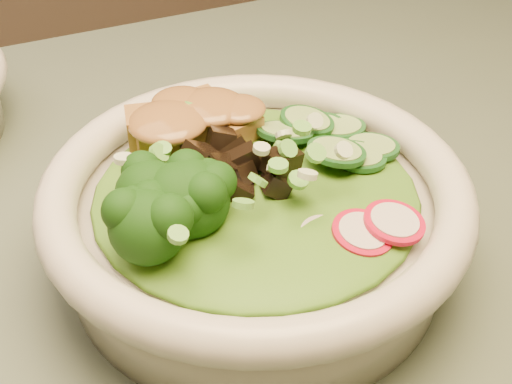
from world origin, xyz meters
name	(u,v)px	position (x,y,z in m)	size (l,w,h in m)	color
dining_table	(196,363)	(0.00, 0.00, 0.64)	(1.20, 0.80, 0.75)	black
salad_bowl	(256,216)	(0.04, -0.02, 0.79)	(0.29, 0.29, 0.08)	beige
lettuce_bed	(256,191)	(0.04, -0.02, 0.81)	(0.22, 0.22, 0.03)	#2E6014
broccoli_florets	(180,218)	(-0.02, -0.05, 0.83)	(0.08, 0.07, 0.05)	black
radish_slices	(343,233)	(0.07, -0.09, 0.82)	(0.12, 0.04, 0.02)	#B90E2E
cucumber_slices	(326,134)	(0.11, 0.00, 0.83)	(0.07, 0.07, 0.04)	#86AC60
mushroom_heap	(242,164)	(0.04, -0.01, 0.83)	(0.07, 0.07, 0.04)	black
tofu_cubes	(190,134)	(0.02, 0.04, 0.83)	(0.10, 0.06, 0.04)	olive
peanut_sauce	(188,117)	(0.02, 0.04, 0.84)	(0.07, 0.06, 0.02)	brown
scallion_garnish	(256,159)	(0.04, -0.02, 0.84)	(0.20, 0.20, 0.03)	#5EAD3D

